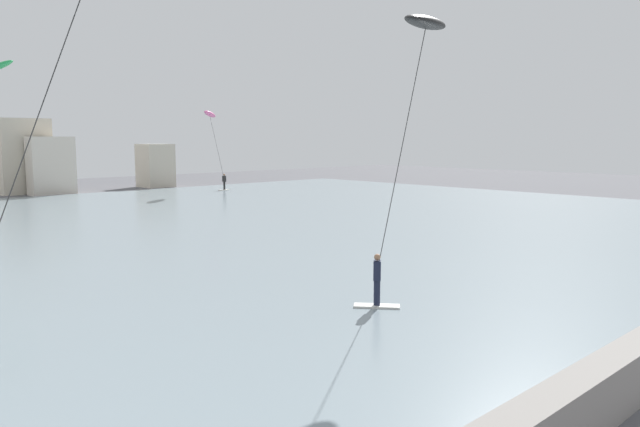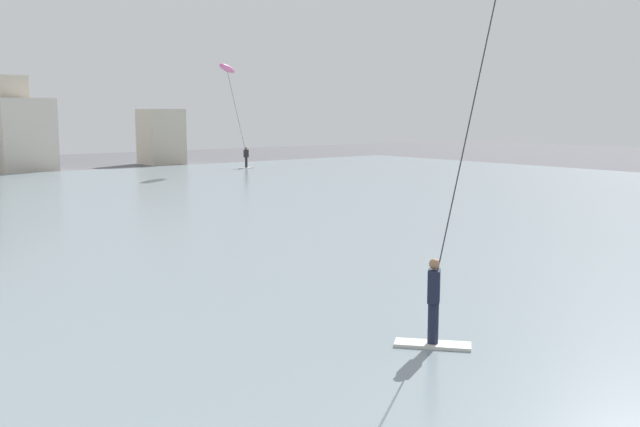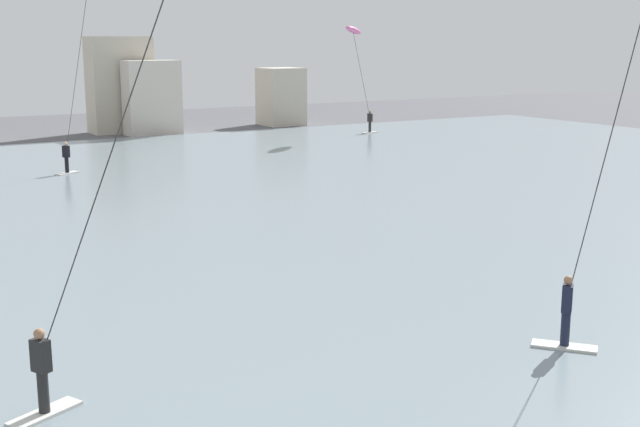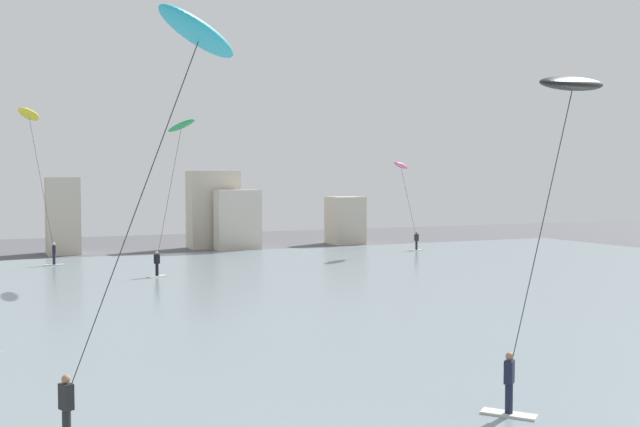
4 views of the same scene
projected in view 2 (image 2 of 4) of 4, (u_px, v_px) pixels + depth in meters
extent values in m
cube|color=gray|center=(39.00, 229.00, 27.64)|extent=(84.00, 52.00, 0.10)
cube|color=beige|center=(27.00, 135.00, 53.86)|extent=(3.95, 2.01, 5.40)
cube|color=beige|center=(161.00, 137.00, 62.29)|extent=(3.10, 3.21, 4.64)
cube|color=silver|center=(246.00, 168.00, 56.60)|extent=(1.47, 0.81, 0.06)
cylinder|color=black|center=(246.00, 162.00, 56.54)|extent=(0.20, 0.20, 0.78)
cube|color=black|center=(246.00, 153.00, 56.44)|extent=(0.31, 0.39, 0.60)
sphere|color=#9E7051|center=(246.00, 148.00, 56.39)|extent=(0.20, 0.20, 0.20)
cylinder|color=#333333|center=(237.00, 114.00, 54.79)|extent=(2.41, 1.33, 6.18)
ellipsoid|color=pink|center=(227.00, 68.00, 53.11)|extent=(2.77, 2.75, 0.94)
cube|color=silver|center=(433.00, 345.00, 13.61)|extent=(1.23, 1.36, 0.06)
cylinder|color=#191E33|center=(433.00, 323.00, 13.55)|extent=(0.20, 0.20, 0.78)
cube|color=#191E33|center=(434.00, 286.00, 13.46)|extent=(0.40, 0.39, 0.60)
sphere|color=#9E7051|center=(434.00, 264.00, 13.40)|extent=(0.20, 0.20, 0.20)
cylinder|color=#333333|center=(477.00, 86.00, 13.22)|extent=(1.51, 0.55, 7.34)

